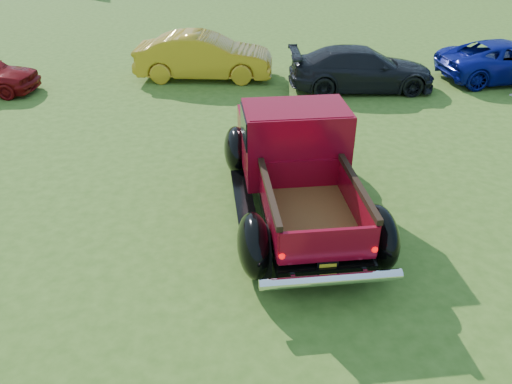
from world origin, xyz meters
TOP-DOWN VIEW (x-y plane):
  - ground at (0.00, 0.00)m, footprint 120.00×120.00m
  - pickup_truck at (0.96, 1.70)m, footprint 3.04×5.57m
  - show_car_yellow at (-1.50, 9.56)m, footprint 4.53×1.73m
  - show_car_grey at (3.50, 8.45)m, footprint 4.59×2.04m
  - show_car_blue at (8.50, 9.43)m, footprint 4.80×2.78m

SIDE VIEW (x-z plane):
  - ground at x=0.00m, z-range 0.00..0.00m
  - show_car_blue at x=8.50m, z-range 0.00..1.26m
  - show_car_grey at x=3.50m, z-range 0.00..1.31m
  - show_car_yellow at x=-1.50m, z-range 0.00..1.47m
  - pickup_truck at x=0.96m, z-range -0.05..1.94m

